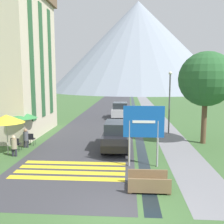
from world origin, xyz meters
The scene contains 21 objects.
ground_plane centered at (0.00, 20.00, 0.00)m, with size 160.00×160.00×0.00m, color #3D6033.
road centered at (-2.50, 30.00, 0.00)m, with size 6.40×60.00×0.01m.
footpath centered at (3.60, 30.00, 0.00)m, with size 2.20×60.00×0.01m.
drainage_channel centered at (1.20, 30.00, 0.00)m, with size 0.60×60.00×0.00m.
crosswalk_marking centered at (-2.50, 4.08, 0.01)m, with size 5.44×2.54×0.01m.
mountain_distant centered at (3.58, 85.62, 15.92)m, with size 63.64×63.64×31.85m.
hotel_building centered at (-9.39, 12.00, 6.36)m, with size 6.18×8.11×11.84m.
road_sign centered at (1.13, 4.87, 2.11)m, with size 2.09×0.11×3.17m.
footbridge centered at (1.20, 2.17, 0.23)m, with size 1.70×1.10×0.65m.
parked_car_near centered at (-0.40, 8.01, 0.91)m, with size 1.75×4.18×1.82m.
parked_car_far centered at (-0.59, 20.78, 0.91)m, with size 1.95×3.96×1.82m.
cafe_chair_middle centered at (-6.25, 8.45, 0.51)m, with size 0.40×0.40×0.85m.
cafe_chair_near_left centered at (-6.76, 7.08, 0.51)m, with size 0.40×0.40×0.85m.
cafe_chair_far_left centered at (-6.87, 9.79, 0.51)m, with size 0.40×0.40×0.85m.
cafe_chair_near_right centered at (-6.64, 7.09, 0.51)m, with size 0.40×0.40×0.85m.
cafe_umbrella_front_yellow centered at (-6.87, 6.41, 2.18)m, with size 2.13×2.13×2.43m.
cafe_umbrella_middle_green centered at (-6.90, 8.70, 2.07)m, with size 2.01×2.01×2.30m.
person_seated_far centered at (-6.31, 6.07, 0.69)m, with size 0.32×0.32×1.25m.
person_seated_near centered at (-6.39, 7.94, 0.71)m, with size 0.32×0.32×1.28m.
streetlamp centered at (3.72, 12.99, 3.03)m, with size 0.28×0.28×5.11m.
tree_by_path centered at (5.64, 9.85, 4.49)m, with size 3.75×3.75×6.38m.
Camera 1 is at (0.34, -7.71, 4.55)m, focal length 40.00 mm.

